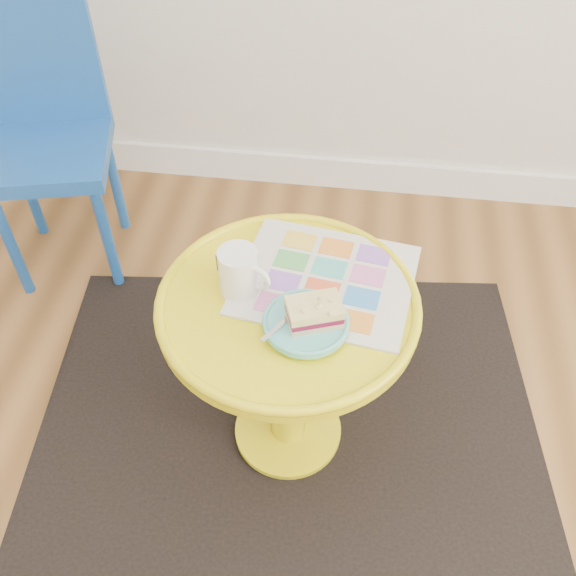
# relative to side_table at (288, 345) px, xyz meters

# --- Properties ---
(rug) EXTENTS (1.41, 1.23, 0.01)m
(rug) POSITION_rel_side_table_xyz_m (0.00, 0.00, -0.36)
(rug) COLOR black
(rug) RESTS_ON ground
(side_table) EXTENTS (0.54, 0.54, 0.51)m
(side_table) POSITION_rel_side_table_xyz_m (0.00, 0.00, 0.00)
(side_table) COLOR yellow
(side_table) RESTS_ON ground
(chair) EXTENTS (0.42, 0.42, 0.79)m
(chair) POSITION_rel_side_table_xyz_m (-0.79, 0.63, 0.09)
(chair) COLOR #194FA3
(chair) RESTS_ON ground
(newspaper) EXTENTS (0.40, 0.35, 0.01)m
(newspaper) POSITION_rel_side_table_xyz_m (0.07, 0.07, 0.15)
(newspaper) COLOR silver
(newspaper) RESTS_ON side_table
(mug) EXTENTS (0.11, 0.08, 0.11)m
(mug) POSITION_rel_side_table_xyz_m (-0.10, 0.02, 0.20)
(mug) COLOR white
(mug) RESTS_ON side_table
(plate) EXTENTS (0.17, 0.17, 0.02)m
(plate) POSITION_rel_side_table_xyz_m (0.04, -0.07, 0.16)
(plate) COLOR #5CC2C0
(plate) RESTS_ON newspaper
(cake_slice) EXTENTS (0.12, 0.10, 0.05)m
(cake_slice) POSITION_rel_side_table_xyz_m (0.06, -0.06, 0.19)
(cake_slice) COLOR #D3BC8C
(cake_slice) RESTS_ON plate
(fork) EXTENTS (0.09, 0.13, 0.00)m
(fork) POSITION_rel_side_table_xyz_m (0.01, -0.07, 0.17)
(fork) COLOR silver
(fork) RESTS_ON plate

